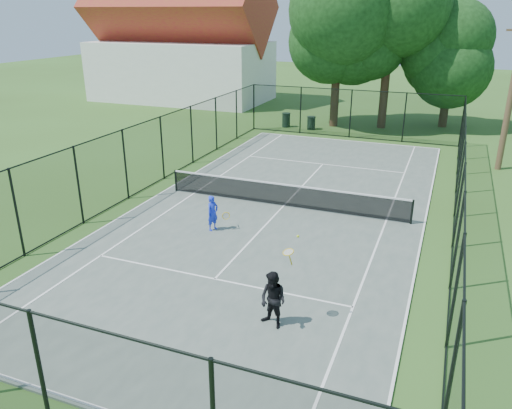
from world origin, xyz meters
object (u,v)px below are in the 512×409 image
at_px(tennis_net, 284,194).
at_px(trash_bin_left, 286,120).
at_px(utility_pole, 511,95).
at_px(trash_bin_right, 311,123).
at_px(player_black, 273,300).
at_px(player_blue, 213,213).

relative_size(tennis_net, trash_bin_left, 10.41).
xyz_separation_m(trash_bin_left, utility_pole, (13.10, -5.45, 3.23)).
xyz_separation_m(tennis_net, trash_bin_right, (-2.87, 14.35, -0.14)).
bearing_deg(trash_bin_left, player_black, -72.49).
distance_m(trash_bin_right, utility_pole, 12.91).
bearing_deg(trash_bin_right, player_blue, -85.93).
bearing_deg(trash_bin_right, tennis_net, -78.69).
height_order(utility_pole, player_blue, utility_pole).
distance_m(utility_pole, player_blue, 16.07).
distance_m(utility_pole, player_black, 18.24).
distance_m(trash_bin_left, utility_pole, 14.55).
bearing_deg(player_black, utility_pole, 70.46).
distance_m(trash_bin_left, trash_bin_right, 1.82).
bearing_deg(trash_bin_right, player_black, -76.74).
bearing_deg(player_blue, trash_bin_right, 94.07).
relative_size(trash_bin_left, trash_bin_right, 1.11).
height_order(tennis_net, trash_bin_right, tennis_net).
xyz_separation_m(trash_bin_left, player_blue, (3.06, -17.63, 0.22)).
height_order(tennis_net, utility_pole, utility_pole).
distance_m(tennis_net, utility_pole, 12.71).
height_order(trash_bin_right, player_black, player_black).
height_order(tennis_net, player_blue, player_blue).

